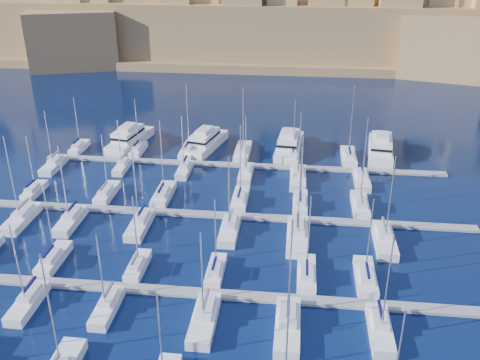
# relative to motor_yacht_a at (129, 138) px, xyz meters

# --- Properties ---
(ground) EXTENTS (600.00, 600.00, 0.00)m
(ground) POSITION_rel_motor_yacht_a_xyz_m (26.59, -41.23, -1.73)
(ground) COLOR black
(ground) RESTS_ON ground
(pontoon_mid_near) EXTENTS (84.00, 2.00, 0.40)m
(pontoon_mid_near) POSITION_rel_motor_yacht_a_xyz_m (26.59, -53.23, -1.53)
(pontoon_mid_near) COLOR slate
(pontoon_mid_near) RESTS_ON ground
(pontoon_mid_far) EXTENTS (84.00, 2.00, 0.40)m
(pontoon_mid_far) POSITION_rel_motor_yacht_a_xyz_m (26.59, -31.23, -1.53)
(pontoon_mid_far) COLOR slate
(pontoon_mid_far) RESTS_ON ground
(pontoon_far) EXTENTS (84.00, 2.00, 0.40)m
(pontoon_far) POSITION_rel_motor_yacht_a_xyz_m (26.59, -9.23, -1.53)
(pontoon_far) COLOR slate
(pontoon_far) RESTS_ON ground
(sailboat_13) EXTENTS (2.53, 8.42, 12.76)m
(sailboat_13) POSITION_rel_motor_yacht_a_xyz_m (3.11, -48.12, -1.00)
(sailboat_13) COLOR silver
(sailboat_13) RESTS_ON ground
(sailboat_14) EXTENTS (2.24, 7.45, 12.03)m
(sailboat_14) POSITION_rel_motor_yacht_a_xyz_m (16.05, -48.60, -1.01)
(sailboat_14) COLOR silver
(sailboat_14) RESTS_ON ground
(sailboat_15) EXTENTS (2.29, 7.63, 12.12)m
(sailboat_15) POSITION_rel_motor_yacht_a_xyz_m (27.47, -48.51, -1.01)
(sailboat_15) COLOR silver
(sailboat_15) RESTS_ON ground
(sailboat_16) EXTENTS (2.60, 8.67, 13.12)m
(sailboat_16) POSITION_rel_motor_yacht_a_xyz_m (40.35, -48.00, -0.99)
(sailboat_16) COLOR silver
(sailboat_16) RESTS_ON ground
(sailboat_17) EXTENTS (2.73, 9.10, 13.03)m
(sailboat_17) POSITION_rel_motor_yacht_a_xyz_m (48.57, -47.79, -0.99)
(sailboat_17) COLOR silver
(sailboat_17) RESTS_ON ground
(sailboat_19) EXTENTS (2.52, 8.40, 12.94)m
(sailboat_19) POSITION_rel_motor_yacht_a_xyz_m (4.15, -58.32, -1.00)
(sailboat_19) COLOR silver
(sailboat_19) RESTS_ON ground
(sailboat_20) EXTENTS (2.39, 7.98, 12.09)m
(sailboat_20) POSITION_rel_motor_yacht_a_xyz_m (14.78, -58.11, -1.01)
(sailboat_20) COLOR silver
(sailboat_20) RESTS_ON ground
(sailboat_21) EXTENTS (2.96, 9.86, 13.80)m
(sailboat_21) POSITION_rel_motor_yacht_a_xyz_m (27.67, -59.04, -0.98)
(sailboat_21) COLOR silver
(sailboat_21) RESTS_ON ground
(sailboat_22) EXTENTS (3.05, 10.18, 16.30)m
(sailboat_22) POSITION_rel_motor_yacht_a_xyz_m (38.04, -59.19, -0.95)
(sailboat_22) COLOR silver
(sailboat_22) RESTS_ON ground
(sailboat_23) EXTENTS (2.65, 8.84, 14.62)m
(sailboat_23) POSITION_rel_motor_yacht_a_xyz_m (49.25, -58.53, -0.98)
(sailboat_23) COLOR silver
(sailboat_23) RESTS_ON ground
(sailboat_24) EXTENTS (2.21, 7.37, 11.57)m
(sailboat_24) POSITION_rel_motor_yacht_a_xyz_m (-10.21, -26.64, -1.02)
(sailboat_24) COLOR silver
(sailboat_24) RESTS_ON ground
(sailboat_25) EXTENTS (2.56, 8.52, 12.36)m
(sailboat_25) POSITION_rel_motor_yacht_a_xyz_m (3.63, -26.07, -1.00)
(sailboat_25) COLOR silver
(sailboat_25) RESTS_ON ground
(sailboat_26) EXTENTS (2.85, 9.49, 15.17)m
(sailboat_26) POSITION_rel_motor_yacht_a_xyz_m (14.21, -25.60, -0.97)
(sailboat_26) COLOR silver
(sailboat_26) RESTS_ON ground
(sailboat_27) EXTENTS (2.67, 8.89, 15.00)m
(sailboat_27) POSITION_rel_motor_yacht_a_xyz_m (28.46, -25.89, -0.97)
(sailboat_27) COLOR silver
(sailboat_27) RESTS_ON ground
(sailboat_28) EXTENTS (2.57, 8.56, 13.41)m
(sailboat_28) POSITION_rel_motor_yacht_a_xyz_m (39.24, -26.05, -0.99)
(sailboat_28) COLOR silver
(sailboat_28) RESTS_ON ground
(sailboat_29) EXTENTS (2.78, 9.26, 13.77)m
(sailboat_29) POSITION_rel_motor_yacht_a_xyz_m (49.82, -25.71, -0.98)
(sailboat_29) COLOR silver
(sailboat_29) RESTS_ON ground
(sailboat_30) EXTENTS (2.91, 9.71, 16.04)m
(sailboat_30) POSITION_rel_motor_yacht_a_xyz_m (-7.50, -36.96, -0.96)
(sailboat_30) COLOR silver
(sailboat_30) RESTS_ON ground
(sailboat_31) EXTENTS (2.77, 9.22, 14.73)m
(sailboat_31) POSITION_rel_motor_yacht_a_xyz_m (1.06, -36.72, -0.98)
(sailboat_31) COLOR silver
(sailboat_31) RESTS_ON ground
(sailboat_32) EXTENTS (2.83, 9.42, 14.68)m
(sailboat_32) POSITION_rel_motor_yacht_a_xyz_m (13.02, -36.82, -0.97)
(sailboat_32) COLOR silver
(sailboat_32) RESTS_ON ground
(sailboat_33) EXTENTS (2.84, 9.46, 13.95)m
(sailboat_33) POSITION_rel_motor_yacht_a_xyz_m (27.98, -36.84, -0.98)
(sailboat_33) COLOR silver
(sailboat_33) RESTS_ON ground
(sailboat_34) EXTENTS (3.32, 11.08, 16.48)m
(sailboat_34) POSITION_rel_motor_yacht_a_xyz_m (38.92, -37.64, -0.94)
(sailboat_34) COLOR silver
(sailboat_34) RESTS_ON ground
(sailboat_35) EXTENTS (3.09, 10.32, 15.47)m
(sailboat_35) POSITION_rel_motor_yacht_a_xyz_m (52.50, -37.26, -0.96)
(sailboat_35) COLOR silver
(sailboat_35) RESTS_ON ground
(sailboat_36) EXTENTS (2.31, 7.69, 12.39)m
(sailboat_36) POSITION_rel_motor_yacht_a_xyz_m (-10.30, -4.48, -1.01)
(sailboat_36) COLOR silver
(sailboat_36) RESTS_ON ground
(sailboat_37) EXTENTS (2.33, 7.76, 12.50)m
(sailboat_37) POSITION_rel_motor_yacht_a_xyz_m (3.27, -4.45, -1.00)
(sailboat_37) COLOR silver
(sailboat_37) RESTS_ON ground
(sailboat_38) EXTENTS (2.86, 9.54, 15.91)m
(sailboat_38) POSITION_rel_motor_yacht_a_xyz_m (14.45, -3.57, -0.96)
(sailboat_38) COLOR silver
(sailboat_38) RESTS_ON ground
(sailboat_39) EXTENTS (3.15, 10.49, 15.24)m
(sailboat_39) POSITION_rel_motor_yacht_a_xyz_m (26.47, -3.11, -0.96)
(sailboat_39) COLOR silver
(sailboat_39) RESTS_ON ground
(sailboat_40) EXTENTS (2.72, 9.07, 13.28)m
(sailboat_40) POSITION_rel_motor_yacht_a_xyz_m (37.51, -3.80, -0.99)
(sailboat_40) COLOR silver
(sailboat_40) RESTS_ON ground
(sailboat_41) EXTENTS (2.96, 9.87, 16.65)m
(sailboat_41) POSITION_rel_motor_yacht_a_xyz_m (49.40, -3.41, -0.95)
(sailboat_41) COLOR silver
(sailboat_41) RESTS_ON ground
(sailboat_42) EXTENTS (2.70, 8.99, 12.80)m
(sailboat_42) POSITION_rel_motor_yacht_a_xyz_m (-11.67, -14.61, -0.99)
(sailboat_42) COLOR silver
(sailboat_42) RESTS_ON ground
(sailboat_43) EXTENTS (2.19, 7.30, 11.14)m
(sailboat_43) POSITION_rel_motor_yacht_a_xyz_m (2.68, -13.78, -1.02)
(sailboat_43) COLOR silver
(sailboat_43) RESTS_ON ground
(sailboat_44) EXTENTS (2.35, 7.83, 12.53)m
(sailboat_44) POSITION_rel_motor_yacht_a_xyz_m (15.73, -14.04, -1.00)
(sailboat_44) COLOR silver
(sailboat_44) RESTS_ON ground
(sailboat_45) EXTENTS (2.57, 8.57, 13.19)m
(sailboat_45) POSITION_rel_motor_yacht_a_xyz_m (28.31, -14.40, -0.99)
(sailboat_45) COLOR silver
(sailboat_45) RESTS_ON ground
(sailboat_46) EXTENTS (3.09, 10.31, 14.78)m
(sailboat_46) POSITION_rel_motor_yacht_a_xyz_m (38.71, -15.26, -0.96)
(sailboat_46) COLOR silver
(sailboat_46) RESTS_ON ground
(sailboat_47) EXTENTS (2.79, 9.31, 13.82)m
(sailboat_47) POSITION_rel_motor_yacht_a_xyz_m (51.09, -14.77, -0.98)
(sailboat_47) COLOR silver
(sailboat_47) RESTS_ON ground
(motor_yacht_a) EXTENTS (7.39, 16.65, 5.25)m
(motor_yacht_a) POSITION_rel_motor_yacht_a_xyz_m (0.00, 0.00, 0.00)
(motor_yacht_a) COLOR silver
(motor_yacht_a) RESTS_ON ground
(motor_yacht_b) EXTENTS (8.23, 16.40, 5.25)m
(motor_yacht_b) POSITION_rel_motor_yacht_a_xyz_m (17.72, -0.16, 0.00)
(motor_yacht_b) COLOR silver
(motor_yacht_b) RESTS_ON ground
(motor_yacht_c) EXTENTS (6.33, 16.83, 5.25)m
(motor_yacht_c) POSITION_rel_motor_yacht_a_xyz_m (36.51, 0.18, -0.00)
(motor_yacht_c) COLOR silver
(motor_yacht_c) RESTS_ON ground
(motor_yacht_d) EXTENTS (6.97, 17.34, 5.25)m
(motor_yacht_d) POSITION_rel_motor_yacht_a_xyz_m (56.52, 0.38, 0.00)
(motor_yacht_d) COLOR silver
(motor_yacht_d) RESTS_ON ground
(fortified_city) EXTENTS (460.00, 108.95, 59.52)m
(fortified_city) POSITION_rel_motor_yacht_a_xyz_m (26.40, 114.03, 13.01)
(fortified_city) COLOR brown
(fortified_city) RESTS_ON ground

